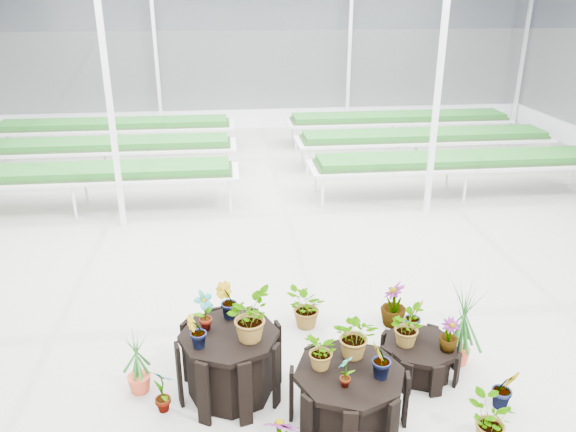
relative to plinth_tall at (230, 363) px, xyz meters
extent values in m
plane|color=gray|center=(1.03, 1.06, -0.38)|extent=(24.00, 24.00, 0.00)
cylinder|color=black|center=(0.00, 0.00, 0.00)|extent=(1.38, 1.38, 0.77)
cylinder|color=black|center=(1.20, -0.60, -0.07)|extent=(1.37, 1.37, 0.62)
cylinder|color=black|center=(2.20, 0.10, -0.18)|extent=(0.99, 0.99, 0.40)
imported|color=#1D561C|center=(-0.25, 0.11, 0.62)|extent=(0.29, 0.29, 0.47)
imported|color=#1D561C|center=(0.22, -0.11, 0.66)|extent=(0.51, 0.56, 0.55)
imported|color=#1D561C|center=(-0.01, 0.32, 0.60)|extent=(0.27, 0.23, 0.43)
imported|color=#1D561C|center=(-0.33, -0.23, 0.58)|extent=(0.28, 0.27, 0.39)
imported|color=#1D561C|center=(0.93, -0.51, 0.44)|extent=(0.38, 0.42, 0.41)
imported|color=#1D561C|center=(1.47, -0.74, 0.46)|extent=(0.30, 0.31, 0.44)
imported|color=#1D561C|center=(1.31, -0.34, 0.49)|extent=(0.56, 0.52, 0.51)
imported|color=#1D561C|center=(1.11, -0.81, 0.41)|extent=(0.21, 0.22, 0.35)
imported|color=#1D561C|center=(2.01, 0.13, 0.25)|extent=(0.43, 0.48, 0.47)
imported|color=#1D561C|center=(2.46, -0.06, 0.21)|extent=(0.24, 0.24, 0.39)
imported|color=#1D561C|center=(2.19, 0.35, 0.24)|extent=(0.30, 0.28, 0.44)
imported|color=#1D561C|center=(-0.72, -0.23, -0.11)|extent=(0.35, 0.34, 0.56)
imported|color=#1D561C|center=(-0.35, 0.63, -0.12)|extent=(0.33, 0.36, 0.53)
imported|color=#1D561C|center=(2.52, -1.04, -0.14)|extent=(0.58, 0.57, 0.49)
imported|color=#1D561C|center=(2.92, -0.58, -0.14)|extent=(0.29, 0.24, 0.49)
imported|color=#1D561C|center=(2.19, 1.13, -0.07)|extent=(0.40, 0.40, 0.62)
imported|color=#1D561C|center=(1.02, 1.19, -0.09)|extent=(0.65, 0.68, 0.58)
imported|color=#1D561C|center=(-0.19, 0.61, -0.12)|extent=(0.34, 0.30, 0.54)
camera|label=1|loc=(0.06, -5.16, 3.82)|focal=35.00mm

